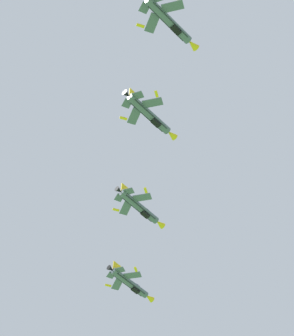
{
  "coord_description": "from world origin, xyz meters",
  "views": [
    {
      "loc": [
        -0.02,
        -7.45,
        1.64
      ],
      "look_at": [
        33.51,
        102.21,
        143.89
      ],
      "focal_mm": 88.68,
      "sensor_mm": 36.0,
      "label": 1
    }
  ],
  "objects": [
    {
      "name": "fighter_jet_left_wing",
      "position": [
        35.91,
        115.82,
        146.25
      ],
      "size": [
        14.42,
        11.25,
        4.36
      ],
      "rotation": [
        0.0,
        0.04,
        5.25
      ],
      "color": "#4C5666"
    },
    {
      "name": "fighter_jet_right_wing",
      "position": [
        30.15,
        89.24,
        145.18
      ],
      "size": [
        14.42,
        11.25,
        4.35
      ],
      "rotation": [
        0.0,
        0.02,
        5.25
      ],
      "color": "#4C5666"
    },
    {
      "name": "fighter_jet_lead",
      "position": [
        40.47,
        139.15,
        144.28
      ],
      "size": [
        14.42,
        11.24,
        4.37
      ],
      "rotation": [
        0.0,
        0.06,
        5.25
      ],
      "color": "#4C5666"
    },
    {
      "name": "fighter_jet_left_outer",
      "position": [
        27.01,
        66.23,
        144.01
      ],
      "size": [
        14.42,
        11.25,
        4.34
      ],
      "rotation": [
        0.0,
        -0.01,
        5.25
      ],
      "color": "#4C5666"
    }
  ]
}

